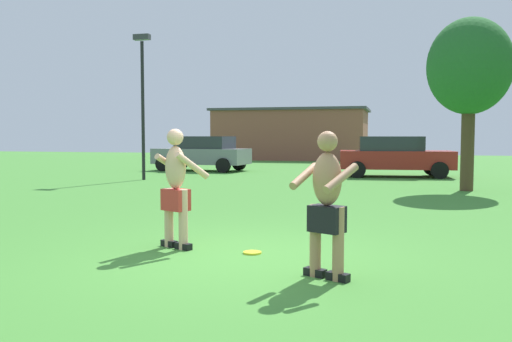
# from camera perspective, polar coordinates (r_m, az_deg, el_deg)

# --- Properties ---
(ground_plane) EXTENTS (80.00, 80.00, 0.00)m
(ground_plane) POSITION_cam_1_polar(r_m,az_deg,el_deg) (7.19, -1.79, -9.13)
(ground_plane) COLOR #428433
(player_near) EXTENTS (0.74, 0.75, 1.66)m
(player_near) POSITION_cam_1_polar(r_m,az_deg,el_deg) (6.03, 7.52, -3.23)
(player_near) COLOR black
(player_near) RESTS_ON ground_plane
(player_in_red) EXTENTS (0.77, 0.73, 1.70)m
(player_in_red) POSITION_cam_1_polar(r_m,az_deg,el_deg) (7.70, -8.51, -1.50)
(player_in_red) COLOR black
(player_in_red) RESTS_ON ground_plane
(frisbee) EXTENTS (0.25, 0.25, 0.03)m
(frisbee) POSITION_cam_1_polar(r_m,az_deg,el_deg) (7.40, -0.40, -8.67)
(frisbee) COLOR yellow
(frisbee) RESTS_ON ground_plane
(car_red_near_post) EXTENTS (4.45, 2.36, 1.58)m
(car_red_near_post) POSITION_cam_1_polar(r_m,az_deg,el_deg) (21.69, 14.51, 1.59)
(car_red_near_post) COLOR maroon
(car_red_near_post) RESTS_ON ground_plane
(car_gray_mid_lot) EXTENTS (4.46, 2.39, 1.58)m
(car_gray_mid_lot) POSITION_cam_1_polar(r_m,az_deg,el_deg) (24.66, -5.74, 1.94)
(car_gray_mid_lot) COLOR slate
(car_gray_mid_lot) RESTS_ON ground_plane
(lamp_post) EXTENTS (0.60, 0.24, 5.24)m
(lamp_post) POSITION_cam_1_polar(r_m,az_deg,el_deg) (19.98, -11.97, 8.42)
(lamp_post) COLOR black
(lamp_post) RESTS_ON ground_plane
(outbuilding_behind_lot) EXTENTS (10.30, 5.94, 3.42)m
(outbuilding_behind_lot) POSITION_cam_1_polar(r_m,az_deg,el_deg) (36.99, 3.87, 3.94)
(outbuilding_behind_lot) COLOR brown
(outbuilding_behind_lot) RESTS_ON ground_plane
(tree_left_field) EXTENTS (2.39, 2.39, 5.00)m
(tree_left_field) POSITION_cam_1_polar(r_m,az_deg,el_deg) (16.86, 21.77, 10.15)
(tree_left_field) COLOR #4C3823
(tree_left_field) RESTS_ON ground_plane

